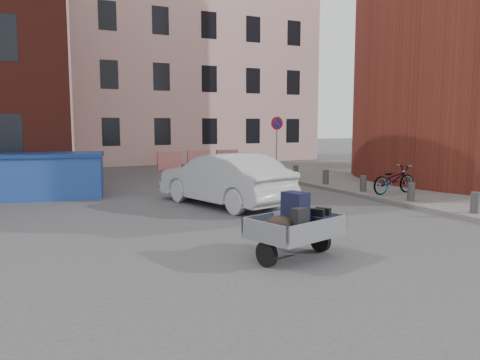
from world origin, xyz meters
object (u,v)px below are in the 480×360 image
bicycle (394,179)px  dumpster (48,175)px  silver_car (224,179)px  trailer (295,226)px

bicycle → dumpster: bearing=61.9°
dumpster → silver_car: bearing=-27.7°
trailer → bicycle: size_ratio=1.10×
bicycle → trailer: bearing=121.4°
trailer → dumpster: size_ratio=0.52×
dumpster → silver_car: silver_car is taller
silver_car → trailer: bearing=64.0°
trailer → bicycle: (6.78, 4.84, -0.02)m
trailer → silver_car: size_ratio=0.42×
dumpster → trailer: bearing=-58.2°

